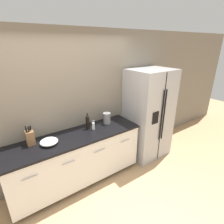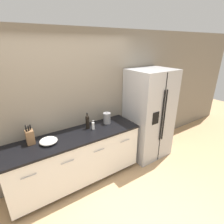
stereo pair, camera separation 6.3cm
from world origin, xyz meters
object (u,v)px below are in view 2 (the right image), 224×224
at_px(wine_bottle, 87,121).
at_px(mixing_bowl, 48,141).
at_px(knife_block, 30,137).
at_px(refrigerator, 149,114).
at_px(steel_canister, 107,118).
at_px(soap_dispenser, 93,126).

bearing_deg(wine_bottle, mixing_bowl, -170.76).
bearing_deg(knife_block, refrigerator, -4.59).
xyz_separation_m(wine_bottle, mixing_bowl, (-0.72, -0.12, -0.09)).
bearing_deg(knife_block, mixing_bowl, -31.81).
bearing_deg(wine_bottle, refrigerator, -6.85).
bearing_deg(steel_canister, knife_block, 178.61).
bearing_deg(steel_canister, mixing_bowl, -174.54).
distance_m(wine_bottle, mixing_bowl, 0.74).
height_order(refrigerator, knife_block, refrigerator).
bearing_deg(refrigerator, wine_bottle, 173.15).
relative_size(steel_canister, mixing_bowl, 0.84).
bearing_deg(refrigerator, mixing_bowl, 178.75).
xyz_separation_m(refrigerator, knife_block, (-2.30, 0.18, 0.11)).
bearing_deg(steel_canister, soap_dispenser, -167.35).
bearing_deg(steel_canister, wine_bottle, 178.51).
distance_m(knife_block, wine_bottle, 0.94).
relative_size(knife_block, wine_bottle, 1.07).
distance_m(refrigerator, mixing_bowl, 2.07).
relative_size(refrigerator, mixing_bowl, 7.09).
xyz_separation_m(knife_block, soap_dispenser, (1.01, -0.11, -0.05)).
xyz_separation_m(refrigerator, wine_bottle, (-1.35, 0.16, 0.12)).
bearing_deg(steel_canister, refrigerator, -9.05).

